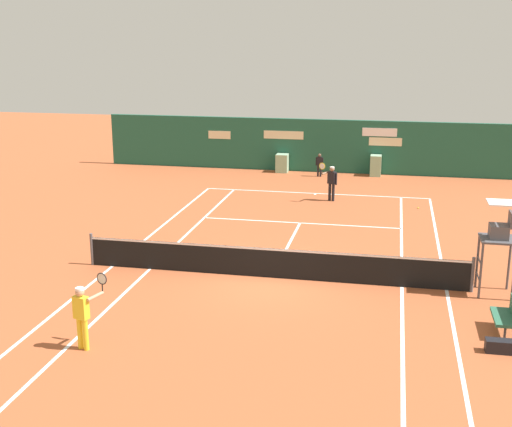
% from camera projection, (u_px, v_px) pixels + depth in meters
% --- Properties ---
extents(ground_plane, '(80.00, 80.00, 0.01)m').
position_uv_depth(ground_plane, '(275.00, 271.00, 21.60)').
color(ground_plane, '#A8512D').
extents(tennis_net, '(12.10, 0.10, 1.07)m').
position_uv_depth(tennis_net, '(272.00, 262.00, 20.92)').
color(tennis_net, '#4C4C51').
rests_on(tennis_net, ground_plane).
extents(sponsor_back_wall, '(25.00, 1.02, 2.88)m').
position_uv_depth(sponsor_back_wall, '(328.00, 147.00, 36.75)').
color(sponsor_back_wall, '#1E5642').
rests_on(sponsor_back_wall, ground_plane).
extents(umpire_chair, '(1.00, 1.00, 2.77)m').
position_uv_depth(umpire_chair, '(499.00, 235.00, 19.29)').
color(umpire_chair, '#47474C').
rests_on(umpire_chair, ground_plane).
extents(player_bench, '(0.54, 1.19, 0.88)m').
position_uv_depth(player_bench, '(507.00, 314.00, 17.02)').
color(player_bench, '#38383D').
rests_on(player_bench, ground_plane).
extents(equipment_bag, '(0.89, 0.31, 0.32)m').
position_uv_depth(equipment_bag, '(505.00, 347.00, 16.05)').
color(equipment_bag, black).
rests_on(equipment_bag, ground_plane).
extents(player_on_baseline, '(0.80, 0.64, 1.82)m').
position_uv_depth(player_on_baseline, '(331.00, 180.00, 30.46)').
color(player_on_baseline, black).
rests_on(player_on_baseline, ground_plane).
extents(player_near_side, '(0.77, 0.66, 1.82)m').
position_uv_depth(player_near_side, '(82.00, 312.00, 16.06)').
color(player_near_side, yellow).
rests_on(player_near_side, ground_plane).
extents(ball_kid_right_post, '(0.41, 0.17, 1.23)m').
position_uv_depth(ball_kid_right_post, '(319.00, 163.00, 35.76)').
color(ball_kid_right_post, black).
rests_on(ball_kid_right_post, ground_plane).
extents(tennis_ball_mid_court, '(0.07, 0.07, 0.07)m').
position_uv_depth(tennis_ball_mid_court, '(418.00, 208.00, 29.31)').
color(tennis_ball_mid_court, '#CCE033').
rests_on(tennis_ball_mid_court, ground_plane).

